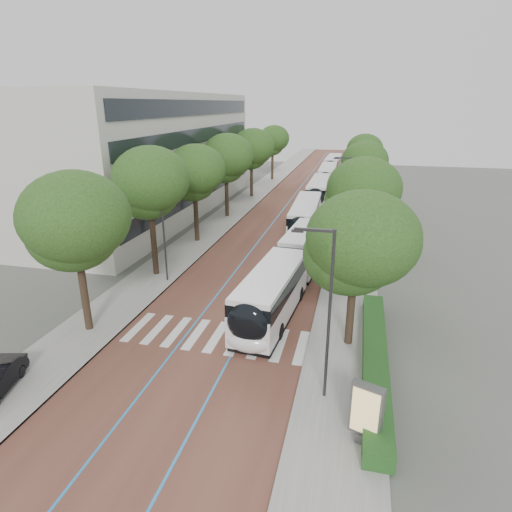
% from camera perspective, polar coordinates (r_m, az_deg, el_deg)
% --- Properties ---
extents(ground, '(160.00, 160.00, 0.00)m').
position_cam_1_polar(ground, '(24.76, -6.50, -11.75)').
color(ground, '#51544C').
rests_on(ground, ground).
extents(road, '(11.00, 140.00, 0.02)m').
position_cam_1_polar(road, '(61.58, 6.25, 7.54)').
color(road, brown).
rests_on(road, ground).
extents(sidewalk_left, '(4.00, 140.00, 0.12)m').
position_cam_1_polar(sidewalk_left, '(62.94, -0.59, 7.97)').
color(sidewalk_left, gray).
rests_on(sidewalk_left, ground).
extents(sidewalk_right, '(4.00, 140.00, 0.12)m').
position_cam_1_polar(sidewalk_right, '(61.10, 13.29, 7.09)').
color(sidewalk_right, gray).
rests_on(sidewalk_right, ground).
extents(kerb_left, '(0.20, 140.00, 0.14)m').
position_cam_1_polar(kerb_left, '(62.51, 1.11, 7.89)').
color(kerb_left, gray).
rests_on(kerb_left, ground).
extents(kerb_right, '(0.20, 140.00, 0.14)m').
position_cam_1_polar(kerb_right, '(61.13, 11.50, 7.23)').
color(kerb_right, gray).
rests_on(kerb_right, ground).
extents(zebra_crossing, '(10.55, 3.60, 0.01)m').
position_cam_1_polar(zebra_crossing, '(25.49, -5.30, -10.64)').
color(zebra_crossing, silver).
rests_on(zebra_crossing, ground).
extents(lane_line_left, '(0.12, 126.00, 0.01)m').
position_cam_1_polar(lane_line_left, '(61.80, 4.77, 7.65)').
color(lane_line_left, '#277EC5').
rests_on(lane_line_left, road).
extents(lane_line_right, '(0.12, 126.00, 0.01)m').
position_cam_1_polar(lane_line_right, '(61.40, 7.74, 7.46)').
color(lane_line_right, '#277EC5').
rests_on(lane_line_right, road).
extents(office_building, '(18.11, 40.00, 14.00)m').
position_cam_1_polar(office_building, '(55.19, -16.30, 12.85)').
color(office_building, beige).
rests_on(office_building, ground).
extents(hedge, '(1.20, 14.00, 0.80)m').
position_cam_1_polar(hedge, '(23.34, 15.57, -13.06)').
color(hedge, '#1A3F16').
rests_on(hedge, sidewalk_right).
extents(streetlight_near, '(1.82, 0.20, 8.00)m').
position_cam_1_polar(streetlight_near, '(18.60, 9.30, -6.21)').
color(streetlight_near, '#2F2F32').
rests_on(streetlight_near, sidewalk_right).
extents(streetlight_far, '(1.82, 0.20, 8.00)m').
position_cam_1_polar(streetlight_far, '(42.52, 12.15, 8.36)').
color(streetlight_far, '#2F2F32').
rests_on(streetlight_far, sidewalk_right).
extents(lamp_post_left, '(0.14, 0.14, 8.00)m').
position_cam_1_polar(lamp_post_left, '(32.15, -12.22, 3.47)').
color(lamp_post_left, '#2F2F32').
rests_on(lamp_post_left, sidewalk_left).
extents(trees_left, '(5.97, 60.58, 9.47)m').
position_cam_1_polar(trees_left, '(46.71, -5.52, 11.91)').
color(trees_left, black).
rests_on(trees_left, ground).
extents(trees_right, '(5.86, 47.47, 8.60)m').
position_cam_1_polar(trees_right, '(39.43, 13.71, 9.20)').
color(trees_right, black).
rests_on(trees_right, ground).
extents(lead_bus, '(3.95, 18.53, 3.20)m').
position_cam_1_polar(lead_bus, '(30.11, 4.14, -2.27)').
color(lead_bus, black).
rests_on(lead_bus, ground).
extents(bus_queued_0, '(2.96, 12.48, 3.20)m').
position_cam_1_polar(bus_queued_0, '(44.84, 6.56, 5.06)').
color(bus_queued_0, silver).
rests_on(bus_queued_0, ground).
extents(bus_queued_1, '(2.60, 12.41, 3.20)m').
position_cam_1_polar(bus_queued_1, '(58.56, 8.41, 8.43)').
color(bus_queued_1, silver).
rests_on(bus_queued_1, ground).
extents(bus_queued_2, '(2.79, 12.45, 3.20)m').
position_cam_1_polar(bus_queued_2, '(71.63, 9.48, 10.42)').
color(bus_queued_2, silver).
rests_on(bus_queued_2, ground).
extents(bus_queued_3, '(2.79, 12.45, 3.20)m').
position_cam_1_polar(bus_queued_3, '(85.52, 10.20, 11.86)').
color(bus_queued_3, silver).
rests_on(bus_queued_3, ground).
extents(ad_panel, '(1.32, 0.76, 2.66)m').
position_cam_1_polar(ad_panel, '(18.22, 14.47, -19.58)').
color(ad_panel, '#59595B').
rests_on(ad_panel, sidewalk_right).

